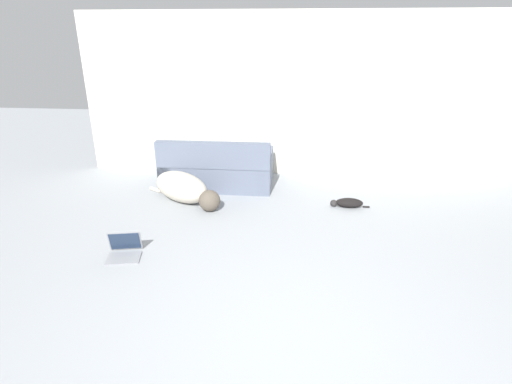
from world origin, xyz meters
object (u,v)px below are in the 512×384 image
(couch, at_px, (218,170))
(dog, at_px, (184,188))
(laptop_open, at_px, (124,248))
(cat, at_px, (348,203))

(couch, xyz_separation_m, dog, (-0.35, -0.71, -0.05))
(couch, height_order, laptop_open, couch)
(dog, distance_m, cat, 2.32)
(cat, bearing_deg, couch, -18.51)
(couch, bearing_deg, laptop_open, 74.15)
(dog, height_order, laptop_open, dog)
(couch, bearing_deg, dog, 63.64)
(couch, relative_size, laptop_open, 4.12)
(dog, relative_size, laptop_open, 3.15)
(cat, bearing_deg, laptop_open, 31.28)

